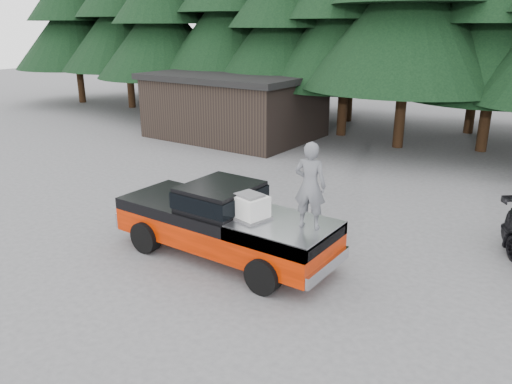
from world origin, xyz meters
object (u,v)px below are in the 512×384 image
Objects in this scene: man_on_bed at (310,185)px; utility_building at (235,105)px; pickup_truck at (224,232)px; air_compressor at (250,208)px.

man_on_bed reaches higher than utility_building.
pickup_truck is at bearing -53.85° from utility_building.
air_compressor is 1.61m from man_on_bed.
pickup_truck is 3.04× the size of man_on_bed.
utility_building is at bearing 140.89° from air_compressor.
utility_building is (-10.96, 11.67, -0.65)m from man_on_bed.
man_on_bed is (2.35, 0.12, 1.65)m from pickup_truck.
man_on_bed reaches higher than pickup_truck.
man_on_bed reaches higher than air_compressor.
air_compressor reaches higher than pickup_truck.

